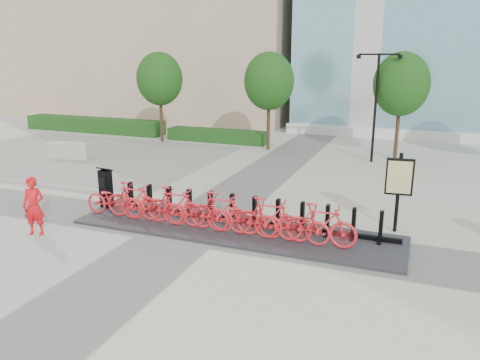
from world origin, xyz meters
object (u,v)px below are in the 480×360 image
(kiosk, at_px, (106,188))
(jersey_barrier, at_px, (69,151))
(worker_red, at_px, (34,206))
(map_sign, at_px, (399,180))
(bike_0, at_px, (114,200))

(kiosk, xyz_separation_m, jersey_barrier, (-6.52, 5.76, -0.34))
(jersey_barrier, bearing_deg, worker_red, -66.63)
(jersey_barrier, height_order, map_sign, map_sign)
(worker_red, height_order, jersey_barrier, worker_red)
(worker_red, distance_m, map_sign, 10.31)
(worker_red, bearing_deg, bike_0, 39.41)
(kiosk, distance_m, map_sign, 9.15)
(bike_0, bearing_deg, jersey_barrier, 48.71)
(worker_red, xyz_separation_m, jersey_barrier, (-6.04, 8.36, -0.45))
(worker_red, bearing_deg, kiosk, 61.71)
(worker_red, relative_size, jersey_barrier, 0.83)
(bike_0, relative_size, map_sign, 0.85)
(bike_0, distance_m, worker_red, 2.33)
(jersey_barrier, xyz_separation_m, map_sign, (15.53, -4.39, 1.14))
(bike_0, distance_m, kiosk, 1.02)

